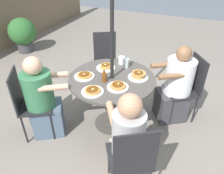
{
  "coord_description": "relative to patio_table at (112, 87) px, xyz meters",
  "views": [
    {
      "loc": [
        -2.16,
        -0.93,
        2.17
      ],
      "look_at": [
        0.0,
        0.0,
        0.62
      ],
      "focal_mm": 35.0,
      "sensor_mm": 36.0,
      "label": 1
    }
  ],
  "objects": [
    {
      "name": "pancake_plate_b",
      "position": [
        0.2,
        0.17,
        0.16
      ],
      "size": [
        0.26,
        0.26,
        0.06
      ],
      "color": "white",
      "rests_on": "patio_table"
    },
    {
      "name": "umbrella_pole",
      "position": [
        0.0,
        0.0,
        0.61
      ],
      "size": [
        0.04,
        0.04,
        2.46
      ],
      "primitive_type": "cylinder",
      "color": "black",
      "rests_on": "ground"
    },
    {
      "name": "syrup_bottle",
      "position": [
        -0.11,
        0.05,
        0.2
      ],
      "size": [
        0.08,
        0.06,
        0.15
      ],
      "color": "brown",
      "rests_on": "patio_table"
    },
    {
      "name": "patio_chair_south",
      "position": [
        0.58,
        -0.89,
        -0.09
      ],
      "size": [
        0.56,
        0.56,
        0.95
      ],
      "rotation": [
        0.0,
        0.0,
        0.58
      ],
      "color": "#232326",
      "rests_on": "ground"
    },
    {
      "name": "diner_north",
      "position": [
        -0.48,
        0.74,
        -0.11
      ],
      "size": [
        0.57,
        0.62,
        1.12
      ],
      "rotation": [
        0.0,
        0.0,
        -2.56
      ],
      "color": "slate",
      "rests_on": "ground"
    },
    {
      "name": "pancake_plate_d",
      "position": [
        -0.12,
        0.33,
        0.16
      ],
      "size": [
        0.26,
        0.26,
        0.05
      ],
      "color": "white",
      "rests_on": "patio_table"
    },
    {
      "name": "diner_south",
      "position": [
        0.48,
        -0.74,
        -0.12
      ],
      "size": [
        0.58,
        0.62,
        1.12
      ],
      "rotation": [
        0.0,
        0.0,
        0.58
      ],
      "color": "#3D3D42",
      "rests_on": "ground"
    },
    {
      "name": "patio_chair_north",
      "position": [
        -0.58,
        0.89,
        -0.09
      ],
      "size": [
        0.56,
        0.56,
        0.95
      ],
      "rotation": [
        0.0,
        0.0,
        -2.56
      ],
      "color": "#232326",
      "rests_on": "ground"
    },
    {
      "name": "coffee_cup",
      "position": [
        0.4,
        0.03,
        0.2
      ],
      "size": [
        0.09,
        0.09,
        0.11
      ],
      "color": "white",
      "rests_on": "patio_table"
    },
    {
      "name": "patio_table",
      "position": [
        0.0,
        0.0,
        0.0
      ],
      "size": [
        1.1,
        1.1,
        0.76
      ],
      "color": "#4C4742",
      "rests_on": "ground"
    },
    {
      "name": "patio_chair_east",
      "position": [
        -0.89,
        -0.58,
        -0.09
      ],
      "size": [
        0.56,
        0.56,
        0.95
      ],
      "rotation": [
        0.0,
        0.0,
        -1.0
      ],
      "color": "#232326",
      "rests_on": "ground"
    },
    {
      "name": "drinking_glass_a",
      "position": [
        0.33,
        -0.06,
        0.21
      ],
      "size": [
        0.08,
        0.08,
        0.13
      ],
      "primitive_type": "cylinder",
      "color": "silver",
      "rests_on": "patio_table"
    },
    {
      "name": "pancake_plate_e",
      "position": [
        -0.38,
        0.08,
        0.16
      ],
      "size": [
        0.26,
        0.26,
        0.05
      ],
      "color": "white",
      "rests_on": "patio_table"
    },
    {
      "name": "ground_plane",
      "position": [
        0.0,
        0.0,
        -0.62
      ],
      "size": [
        12.0,
        12.0,
        0.0
      ],
      "primitive_type": "plane",
      "color": "gray"
    },
    {
      "name": "diner_east",
      "position": [
        -0.75,
        -0.48,
        -0.09
      ],
      "size": [
        0.56,
        0.51,
        1.14
      ],
      "rotation": [
        0.0,
        0.0,
        -1.0
      ],
      "color": "beige",
      "rests_on": "ground"
    },
    {
      "name": "potted_shrub",
      "position": [
        1.5,
        2.89,
        -0.17
      ],
      "size": [
        0.62,
        0.62,
        0.8
      ],
      "color": "#3D3D3F",
      "rests_on": "ground"
    },
    {
      "name": "pancake_plate_c",
      "position": [
        0.13,
        -0.3,
        0.17
      ],
      "size": [
        0.26,
        0.26,
        0.08
      ],
      "color": "white",
      "rests_on": "patio_table"
    },
    {
      "name": "patio_chair_west",
      "position": [
        0.93,
        0.52,
        -0.09
      ],
      "size": [
        0.55,
        0.55,
        0.95
      ],
      "rotation": [
        0.0,
        0.0,
        -4.2
      ],
      "color": "#232326",
      "rests_on": "ground"
    },
    {
      "name": "pancake_plate_a",
      "position": [
        -0.18,
        -0.15,
        0.16
      ],
      "size": [
        0.26,
        0.26,
        0.05
      ],
      "color": "white",
      "rests_on": "patio_table"
    }
  ]
}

